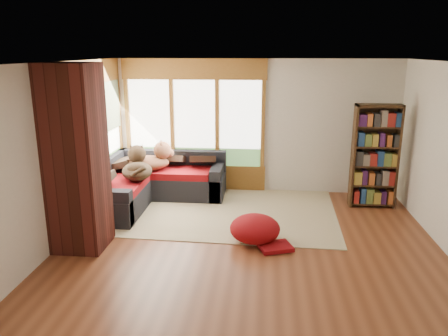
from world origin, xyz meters
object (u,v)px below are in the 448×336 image
(sectional_sofa, at_px, (149,185))
(pouf, at_px, (255,228))
(bookshelf, at_px, (375,157))
(area_rug, at_px, (231,210))
(dog_tan, at_px, (151,159))
(brick_chimney, at_px, (76,159))
(dog_brindle, at_px, (137,166))

(sectional_sofa, relative_size, pouf, 2.95)
(sectional_sofa, bearing_deg, bookshelf, -3.30)
(area_rug, bearing_deg, pouf, -69.86)
(bookshelf, height_order, dog_tan, bookshelf)
(sectional_sofa, bearing_deg, area_rug, -18.70)
(brick_chimney, relative_size, sectional_sofa, 1.18)
(area_rug, height_order, dog_brindle, dog_brindle)
(sectional_sofa, height_order, area_rug, sectional_sofa)
(brick_chimney, height_order, area_rug, brick_chimney)
(area_rug, bearing_deg, brick_chimney, -140.90)
(bookshelf, relative_size, dog_tan, 1.94)
(pouf, relative_size, dog_tan, 0.78)
(area_rug, xyz_separation_m, bookshelf, (2.53, 0.46, 0.92))
(brick_chimney, relative_size, area_rug, 0.71)
(sectional_sofa, xyz_separation_m, bookshelf, (4.09, 0.05, 0.63))
(bookshelf, height_order, pouf, bookshelf)
(brick_chimney, relative_size, pouf, 3.48)
(bookshelf, relative_size, dog_brindle, 1.95)
(dog_brindle, bearing_deg, sectional_sofa, -29.49)
(sectional_sofa, bearing_deg, pouf, -43.43)
(dog_brindle, bearing_deg, bookshelf, -99.08)
(pouf, bearing_deg, dog_brindle, 148.96)
(dog_tan, bearing_deg, dog_brindle, -117.10)
(area_rug, bearing_deg, sectional_sofa, 165.30)
(dog_tan, height_order, dog_brindle, dog_tan)
(pouf, xyz_separation_m, dog_brindle, (-2.13, 1.28, 0.56))
(pouf, distance_m, dog_brindle, 2.55)
(pouf, bearing_deg, sectional_sofa, 140.56)
(area_rug, height_order, bookshelf, bookshelf)
(sectional_sofa, distance_m, dog_tan, 0.49)
(bookshelf, height_order, dog_brindle, bookshelf)
(area_rug, height_order, pouf, pouf)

